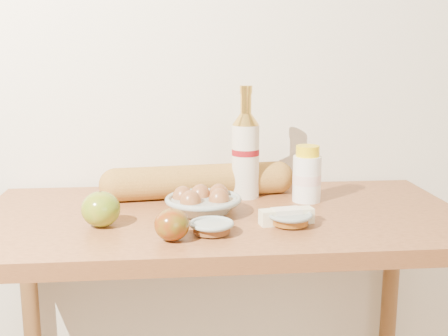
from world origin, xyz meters
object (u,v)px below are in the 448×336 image
Objects in this scene: table at (223,259)px; bourbon_bottle at (246,153)px; cream_bottle at (307,176)px; egg_bowl at (203,203)px; baguette at (199,181)px.

bourbon_bottle reaches higher than table.
egg_bowl is at bearing -144.19° from cream_bottle.
egg_bowl is 0.16m from baguette.
baguette is at bearing -175.45° from cream_bottle.
bourbon_bottle reaches higher than baguette.
baguette is (-0.28, 0.07, -0.02)m from cream_bottle.
cream_bottle is (0.23, 0.09, 0.19)m from table.
baguette is at bearing 90.50° from egg_bowl.
table is 3.95× the size of bourbon_bottle.
cream_bottle is at bearing 21.04° from table.
table is 0.31m from cream_bottle.
cream_bottle is at bearing -20.14° from baguette.
bourbon_bottle reaches higher than cream_bottle.
baguette reaches higher than egg_bowl.
egg_bowl is (-0.28, -0.09, -0.04)m from cream_bottle.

